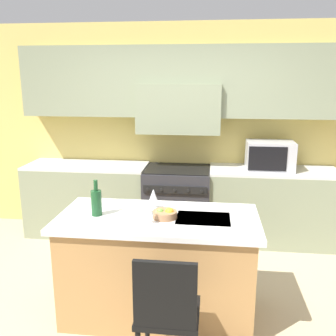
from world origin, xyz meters
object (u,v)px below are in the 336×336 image
Objects in this scene: range_stove at (177,203)px; microwave at (270,156)px; wine_glass_near at (149,209)px; fruit_bowl at (165,214)px; wine_bottle at (96,202)px; wine_glass_far at (153,195)px; island_chair at (167,311)px.

range_stove is 1.29m from microwave.
wine_glass_near is at bearing -122.99° from microwave.
microwave reaches higher than range_stove.
fruit_bowl is at bearing 50.36° from wine_glass_near.
fruit_bowl is at bearing -122.42° from microwave.
microwave reaches higher than wine_bottle.
wine_glass_near is 0.35m from wine_glass_far.
island_chair is at bearing -75.95° from wine_glass_far.
island_chair is 3.13× the size of wine_bottle.
wine_glass_far is 0.87× the size of fruit_bowl.
fruit_bowl is at bearing -88.09° from range_stove.
island_chair is 1.08m from wine_glass_far.
island_chair is 0.83m from fruit_bowl.
wine_glass_far is at bearing 121.17° from fruit_bowl.
wine_glass_near reaches higher than range_stove.
microwave is 0.59× the size of island_chair.
range_stove is at bearing 93.82° from island_chair.
wine_glass_far is (-0.02, 0.35, 0.00)m from wine_glass_near.
wine_glass_far is at bearing -129.37° from microwave.
island_chair is 0.79m from wine_glass_near.
microwave is at bearing 57.58° from fruit_bowl.
wine_glass_far is (-0.08, -1.44, 0.57)m from range_stove.
fruit_bowl reaches higher than island_chair.
wine_glass_near is 1.00× the size of wine_glass_far.
island_chair is at bearing -86.18° from range_stove.
wine_glass_far is (-1.19, -1.45, -0.08)m from microwave.
island_chair is 5.40× the size of wine_glass_near.
wine_bottle reaches higher than range_stove.
wine_glass_near is (-1.17, -1.80, -0.08)m from microwave.
microwave is 2.77× the size of fruit_bowl.
fruit_bowl is (-0.10, 0.72, 0.40)m from island_chair.
wine_bottle reaches higher than island_chair.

